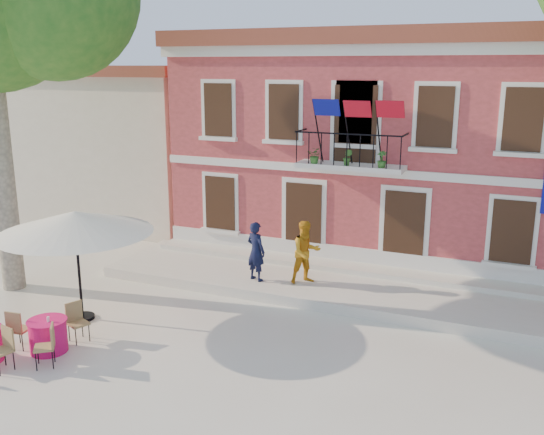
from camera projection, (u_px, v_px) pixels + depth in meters
The scene contains 8 objects.
ground at pixel (200, 339), 14.56m from camera, with size 90.00×90.00×0.00m, color beige.
main_building at pixel (385, 141), 21.76m from camera, with size 13.50×9.59×7.50m.
neighbor_west at pixel (137, 138), 27.22m from camera, with size 9.40×9.40×6.40m.
terrace at pixel (335, 286), 17.67m from camera, with size 14.00×3.40×0.30m, color silver.
patio_umbrella at pixel (75, 223), 15.14m from camera, with size 3.87×3.87×2.88m.
pedestrian_navy at pixel (256, 251), 17.54m from camera, with size 0.64×0.42×1.75m, color black.
pedestrian_orange at pixel (306, 252), 17.31m from camera, with size 0.89×0.69×1.83m, color orange.
cafe_table_3 at pixel (48, 334), 13.86m from camera, with size 1.73×1.86×0.95m.
Camera 1 is at (6.89, -11.63, 6.40)m, focal length 40.00 mm.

